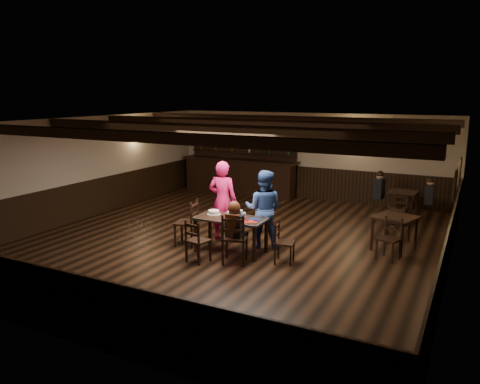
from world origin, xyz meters
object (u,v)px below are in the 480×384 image
at_px(man_blue, 264,209).
at_px(bar_counter, 240,171).
at_px(cake, 214,212).
at_px(chair_near_left, 195,238).
at_px(chair_near_right, 234,235).
at_px(dining_table, 231,222).
at_px(woman_pink, 223,201).

height_order(man_blue, bar_counter, bar_counter).
bearing_deg(cake, chair_near_left, -82.17).
relative_size(chair_near_left, cake, 2.98).
xyz_separation_m(chair_near_right, man_blue, (0.07, 1.24, 0.26)).
xyz_separation_m(man_blue, bar_counter, (-3.06, 4.87, -0.13)).
bearing_deg(chair_near_right, man_blue, 86.71).
xyz_separation_m(man_blue, cake, (-0.92, -0.56, -0.06)).
relative_size(dining_table, cake, 5.15).
bearing_deg(bar_counter, cake, -68.51).
bearing_deg(man_blue, woman_pink, -15.81).
height_order(chair_near_right, woman_pink, woman_pink).
bearing_deg(bar_counter, chair_near_right, -63.94).
relative_size(woman_pink, man_blue, 1.07).
xyz_separation_m(chair_near_left, cake, (-0.13, 0.94, 0.29)).
relative_size(cake, bar_counter, 0.07).
distance_m(dining_table, man_blue, 0.81).
bearing_deg(cake, chair_near_right, -38.65).
relative_size(woman_pink, cake, 6.29).
bearing_deg(man_blue, chair_near_left, 49.69).
xyz_separation_m(chair_near_right, cake, (-0.85, 0.68, 0.20)).
distance_m(dining_table, chair_near_right, 0.72).
bearing_deg(chair_near_left, man_blue, 62.24).
relative_size(dining_table, bar_counter, 0.37).
height_order(dining_table, cake, cake).
relative_size(chair_near_right, bar_counter, 0.25).
bearing_deg(dining_table, chair_near_left, -110.77).
height_order(woman_pink, bar_counter, bar_counter).
distance_m(chair_near_right, bar_counter, 6.80).
xyz_separation_m(chair_near_right, bar_counter, (-2.98, 6.10, 0.13)).
bearing_deg(man_blue, dining_table, 41.49).
relative_size(chair_near_left, man_blue, 0.51).
xyz_separation_m(woman_pink, bar_counter, (-2.01, 4.81, -0.19)).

